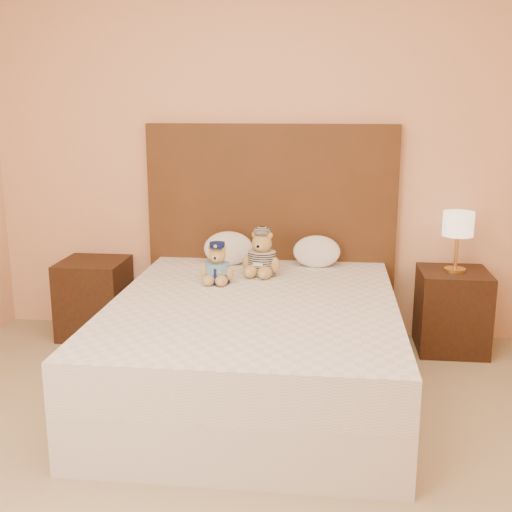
# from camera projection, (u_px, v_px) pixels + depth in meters

# --- Properties ---
(room_walls) EXTENTS (4.04, 4.52, 2.72)m
(room_walls) POSITION_uv_depth(u_px,v_px,m) (232.00, 60.00, 2.62)
(room_walls) COLOR #F6B786
(room_walls) RESTS_ON ground
(bed) EXTENTS (1.60, 2.00, 0.55)m
(bed) POSITION_uv_depth(u_px,v_px,m) (254.00, 346.00, 3.69)
(bed) COLOR white
(bed) RESTS_ON ground
(headboard) EXTENTS (1.75, 0.08, 1.50)m
(headboard) POSITION_uv_depth(u_px,v_px,m) (271.00, 231.00, 4.55)
(headboard) COLOR #532E19
(headboard) RESTS_ON ground
(nightstand_left) EXTENTS (0.45, 0.45, 0.55)m
(nightstand_left) POSITION_uv_depth(u_px,v_px,m) (94.00, 298.00, 4.60)
(nightstand_left) COLOR #331C10
(nightstand_left) RESTS_ON ground
(nightstand_right) EXTENTS (0.45, 0.45, 0.55)m
(nightstand_right) POSITION_uv_depth(u_px,v_px,m) (452.00, 311.00, 4.32)
(nightstand_right) COLOR #331C10
(nightstand_right) RESTS_ON ground
(lamp) EXTENTS (0.20, 0.20, 0.40)m
(lamp) POSITION_uv_depth(u_px,v_px,m) (458.00, 227.00, 4.19)
(lamp) COLOR gold
(lamp) RESTS_ON nightstand_right
(teddy_police) EXTENTS (0.23, 0.22, 0.25)m
(teddy_police) POSITION_uv_depth(u_px,v_px,m) (217.00, 263.00, 3.95)
(teddy_police) COLOR tan
(teddy_police) RESTS_ON bed
(teddy_prisoner) EXTENTS (0.31, 0.30, 0.30)m
(teddy_prisoner) POSITION_uv_depth(u_px,v_px,m) (262.00, 253.00, 4.12)
(teddy_prisoner) COLOR tan
(teddy_prisoner) RESTS_ON bed
(pillow_left) EXTENTS (0.34, 0.22, 0.24)m
(pillow_left) POSITION_uv_depth(u_px,v_px,m) (228.00, 247.00, 4.43)
(pillow_left) COLOR white
(pillow_left) RESTS_ON bed
(pillow_right) EXTENTS (0.32, 0.21, 0.23)m
(pillow_right) POSITION_uv_depth(u_px,v_px,m) (317.00, 250.00, 4.36)
(pillow_right) COLOR white
(pillow_right) RESTS_ON bed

